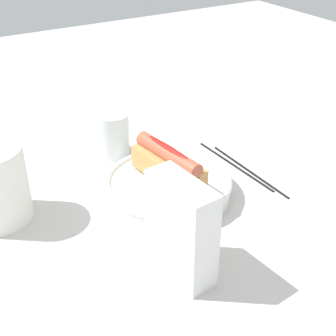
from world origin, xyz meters
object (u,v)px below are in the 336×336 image
Objects in this scene: serving_bowl at (168,186)px; water_glass at (113,136)px; chopstick_far at (249,170)px; napkin_box at (181,229)px; hotdog_front at (168,164)px; chopstick_near at (235,165)px.

water_glass is at bearing 5.61° from serving_bowl.
water_glass is 0.28m from chopstick_far.
napkin_box reaches higher than serving_bowl.
napkin_box is at bearing 121.80° from chopstick_far.
hotdog_front is 1.03× the size of napkin_box.
water_glass is 0.41× the size of chopstick_near.
hotdog_front is 0.71× the size of chopstick_far.
hotdog_front reaches higher than water_glass.
chopstick_far is at bearing -160.43° from chopstick_near.
water_glass is at bearing 45.40° from chopstick_near.
water_glass is at bearing 5.61° from hotdog_front.
hotdog_front is 0.18m from chopstick_near.
water_glass reaches higher than chopstick_far.
napkin_box is 0.32m from chopstick_near.
chopstick_far is (-0.01, -0.18, -0.06)m from hotdog_front.
chopstick_far is (-0.03, -0.01, 0.00)m from chopstick_near.
napkin_box is (-0.17, 0.08, 0.01)m from hotdog_front.
water_glass reaches higher than serving_bowl.
napkin_box reaches higher than water_glass.
water_glass is 0.60× the size of napkin_box.
hotdog_front is 0.71× the size of chopstick_near.
chopstick_near is at bearing -83.07° from serving_bowl.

